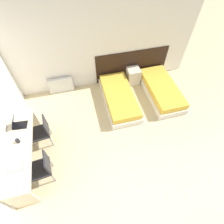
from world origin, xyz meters
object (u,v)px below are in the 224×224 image
Objects in this scene: nightstand at (133,76)px; chair_near_notebook at (42,167)px; chair_near_laptop at (42,131)px; laptop at (18,124)px; bed_near_window at (119,98)px; bed_near_door at (161,90)px.

chair_near_notebook reaches higher than nightstand.
laptop is (-0.43, 0.07, 0.34)m from chair_near_laptop.
laptop reaches higher than nightstand.
chair_near_laptop is at bearing -3.71° from laptop.
bed_near_door is at bearing 0.00° from bed_near_window.
chair_near_notebook is (-2.86, -2.51, 0.23)m from nightstand.
laptop reaches higher than chair_near_notebook.
bed_near_door is 4.09m from laptop.
chair_near_laptop is at bearing 84.36° from chair_near_notebook.
chair_near_notebook is at bearing -138.72° from nightstand.
nightstand is 3.28m from chair_near_laptop.
bed_near_window is 5.71× the size of laptop.
bed_near_window is at bearing 180.00° from bed_near_door.
bed_near_door is 2.20× the size of chair_near_laptop.
chair_near_laptop is (-2.17, -0.84, 0.31)m from bed_near_window.
laptop is (-3.28, -1.52, 0.57)m from nightstand.
bed_near_door is at bearing 8.19° from chair_near_laptop.
chair_near_notebook reaches higher than bed_near_window.
laptop reaches higher than bed_near_door.
chair_near_laptop is (-2.86, -1.59, 0.23)m from nightstand.
bed_near_window is at bearing -132.24° from nightstand.
bed_near_door is 3.58× the size of nightstand.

